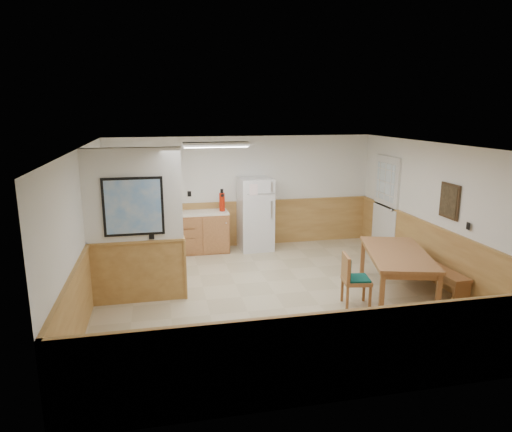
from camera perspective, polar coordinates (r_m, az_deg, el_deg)
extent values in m
plane|color=#BEAD89|center=(7.89, 2.39, -9.71)|extent=(6.00, 6.00, 0.00)
cube|color=silver|center=(7.29, 2.58, 8.72)|extent=(6.00, 6.00, 0.02)
cube|color=white|center=(10.36, -1.69, 3.04)|extent=(6.00, 0.02, 2.50)
cube|color=white|center=(8.73, 21.92, 0.19)|extent=(0.02, 6.00, 2.50)
cube|color=white|center=(7.35, -20.80, -1.99)|extent=(0.02, 6.00, 2.50)
cube|color=tan|center=(10.50, -1.65, -1.01)|extent=(6.00, 0.04, 1.00)
cube|color=tan|center=(8.90, 21.40, -4.52)|extent=(0.04, 6.00, 1.00)
cube|color=tan|center=(7.57, -20.19, -7.47)|extent=(0.04, 6.00, 1.00)
cube|color=white|center=(7.36, -15.11, 2.43)|extent=(1.50, 0.15, 1.50)
cube|color=tan|center=(7.68, -14.56, -6.77)|extent=(1.50, 0.17, 1.00)
cube|color=black|center=(7.30, -15.08, 1.14)|extent=(0.92, 0.03, 0.92)
cube|color=silver|center=(7.28, -15.08, 1.11)|extent=(0.84, 0.01, 0.84)
cube|color=#AB6F3C|center=(10.09, -7.49, -2.11)|extent=(1.40, 0.60, 0.86)
cube|color=#AB6F3C|center=(10.09, -15.84, -2.51)|extent=(0.06, 0.60, 0.86)
cube|color=#AB6F3C|center=(10.06, -11.64, -2.31)|extent=(0.06, 0.60, 0.86)
cube|color=#F5E8CE|center=(9.96, -9.86, 0.28)|extent=(2.20, 0.60, 0.04)
cube|color=#F5E8CE|center=(10.24, -9.95, 1.02)|extent=(2.20, 0.02, 0.10)
cube|color=silver|center=(10.35, 15.87, 1.27)|extent=(0.05, 1.02, 2.15)
cube|color=silver|center=(10.34, 15.82, 1.26)|extent=(0.04, 0.90, 2.05)
cube|color=silver|center=(10.24, 15.88, 4.14)|extent=(0.02, 0.76, 0.80)
cube|color=silver|center=(10.13, -13.48, 4.18)|extent=(0.80, 0.03, 1.00)
cube|color=silver|center=(10.11, -13.48, 4.17)|extent=(0.70, 0.01, 0.90)
cube|color=#362615|center=(8.41, 23.04, 1.73)|extent=(0.03, 0.50, 0.60)
cube|color=black|center=(8.40, 22.93, 1.73)|extent=(0.01, 0.42, 0.52)
cube|color=silver|center=(8.42, -5.04, 8.92)|extent=(1.20, 0.30, 0.08)
cube|color=white|center=(8.42, -5.03, 8.61)|extent=(1.15, 0.25, 0.01)
cube|color=silver|center=(10.13, -0.09, 0.26)|extent=(0.74, 0.73, 1.61)
cube|color=silver|center=(9.72, 1.99, 3.67)|extent=(0.03, 0.02, 0.21)
cube|color=silver|center=(9.82, 1.97, 0.80)|extent=(0.03, 0.02, 0.38)
cube|color=#A7643D|center=(7.97, 17.28, -4.51)|extent=(1.43, 2.09, 0.05)
cube|color=#A7643D|center=(8.00, 17.24, -5.02)|extent=(1.31, 1.96, 0.10)
cube|color=#A7643D|center=(7.19, 15.45, -9.50)|extent=(0.09, 0.09, 0.70)
cube|color=#A7643D|center=(8.83, 13.18, -5.10)|extent=(0.09, 0.09, 0.70)
cube|color=#A7643D|center=(7.40, 21.82, -9.32)|extent=(0.09, 0.09, 0.70)
cube|color=#A7643D|center=(9.01, 18.41, -5.08)|extent=(0.09, 0.09, 0.70)
cube|color=#A7643D|center=(8.44, 21.58, -6.01)|extent=(0.38, 1.45, 0.05)
cube|color=#A7643D|center=(8.01, 24.10, -8.99)|extent=(0.30, 0.07, 0.40)
cube|color=#A7643D|center=(9.05, 19.13, -6.06)|extent=(0.30, 0.07, 0.40)
cube|color=#A7643D|center=(7.46, 12.44, -7.91)|extent=(0.48, 0.48, 0.06)
cube|color=#105343|center=(7.44, 12.46, -7.59)|extent=(0.44, 0.44, 0.03)
cube|color=#A7643D|center=(7.34, 11.17, -6.29)|extent=(0.12, 0.42, 0.40)
cube|color=#105343|center=(7.30, 9.80, -6.34)|extent=(0.08, 0.35, 0.34)
cube|color=#A7643D|center=(7.34, 11.34, -10.11)|extent=(0.05, 0.05, 0.39)
cube|color=#A7643D|center=(7.66, 10.72, -9.07)|extent=(0.05, 0.05, 0.39)
cube|color=#A7643D|center=(7.43, 14.05, -9.96)|extent=(0.05, 0.05, 0.39)
cube|color=#A7643D|center=(7.75, 13.32, -8.94)|extent=(0.05, 0.05, 0.39)
cylinder|color=#B81E09|center=(9.98, -4.27, 1.75)|extent=(0.13, 0.13, 0.40)
cylinder|color=black|center=(9.93, -4.30, 3.13)|extent=(0.07, 0.07, 0.09)
cylinder|color=#1B9628|center=(9.93, -13.86, 0.73)|extent=(0.08, 0.08, 0.19)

